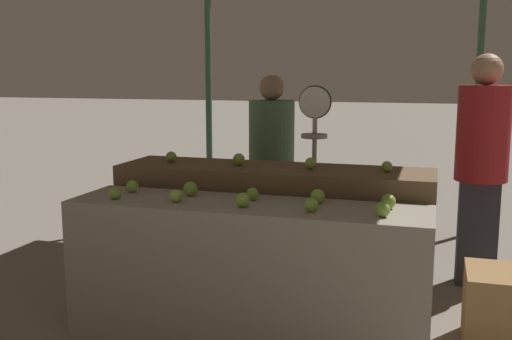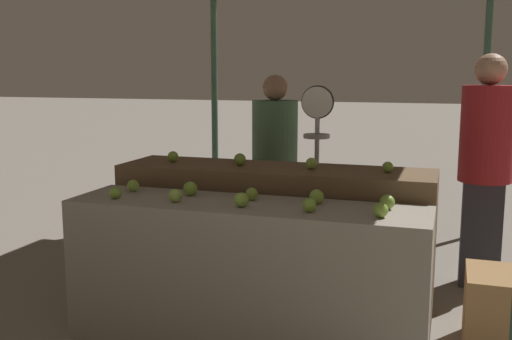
{
  "view_description": "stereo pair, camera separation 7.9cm",
  "coord_description": "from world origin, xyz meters",
  "px_view_note": "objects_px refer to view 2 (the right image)",
  "views": [
    {
      "loc": [
        1.05,
        -3.25,
        1.62
      ],
      "look_at": [
        -0.03,
        0.3,
        1.02
      ],
      "focal_mm": 42.0,
      "sensor_mm": 36.0,
      "label": 1
    },
    {
      "loc": [
        1.12,
        -3.23,
        1.62
      ],
      "look_at": [
        -0.03,
        0.3,
        1.02
      ],
      "focal_mm": 42.0,
      "sensor_mm": 36.0,
      "label": 2
    }
  ],
  "objects_px": {
    "wooden_crate_side": "(507,312)",
    "person_customer_left": "(486,155)",
    "person_vendor_at_scale": "(275,157)",
    "produce_scale": "(317,142)"
  },
  "relations": [
    {
      "from": "person_customer_left",
      "to": "wooden_crate_side",
      "type": "distance_m",
      "value": 1.36
    },
    {
      "from": "person_vendor_at_scale",
      "to": "wooden_crate_side",
      "type": "distance_m",
      "value": 2.24
    },
    {
      "from": "produce_scale",
      "to": "person_customer_left",
      "type": "height_order",
      "value": "person_customer_left"
    },
    {
      "from": "person_vendor_at_scale",
      "to": "person_customer_left",
      "type": "relative_size",
      "value": 0.91
    },
    {
      "from": "produce_scale",
      "to": "wooden_crate_side",
      "type": "bearing_deg",
      "value": -32.36
    },
    {
      "from": "produce_scale",
      "to": "person_vendor_at_scale",
      "type": "height_order",
      "value": "person_vendor_at_scale"
    },
    {
      "from": "produce_scale",
      "to": "person_vendor_at_scale",
      "type": "bearing_deg",
      "value": 141.4
    },
    {
      "from": "produce_scale",
      "to": "person_vendor_at_scale",
      "type": "relative_size",
      "value": 0.95
    },
    {
      "from": "person_vendor_at_scale",
      "to": "person_customer_left",
      "type": "distance_m",
      "value": 1.66
    },
    {
      "from": "wooden_crate_side",
      "to": "person_customer_left",
      "type": "bearing_deg",
      "value": 95.57
    }
  ]
}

